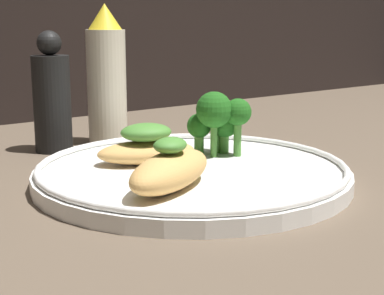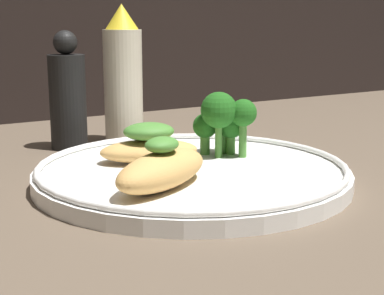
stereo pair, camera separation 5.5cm
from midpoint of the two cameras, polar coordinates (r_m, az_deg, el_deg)
ground_plane at (r=55.85cm, az=-2.82°, el=-3.94°), size 180.00×180.00×1.00cm
plate at (r=55.46cm, az=-2.84°, el=-2.46°), size 29.70×29.70×2.00cm
grilled_meat_front at (r=48.43cm, az=-5.36°, el=-2.15°), size 12.07×9.30×4.33cm
grilled_meat_middle at (r=57.40cm, az=-7.19°, el=0.01°), size 10.67×7.69×3.92cm
broccoli_bunch at (r=60.05cm, az=-0.04°, el=3.02°), size 5.38×5.78×6.70cm
sauce_bottle at (r=73.26cm, az=-10.43°, el=6.64°), size 4.77×4.77×17.01cm
pepper_grinder at (r=70.51cm, az=-15.63°, el=4.61°), size 4.31×4.31×13.93cm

